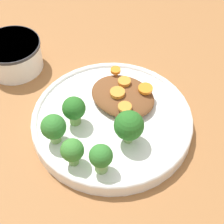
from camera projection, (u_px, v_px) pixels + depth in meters
ground_plane at (112, 126)px, 0.64m from camera, size 4.00×4.00×0.00m
plate at (112, 121)px, 0.63m from camera, size 0.27×0.27×0.03m
dip_bowl at (13, 54)px, 0.71m from camera, size 0.11×0.11×0.06m
stew_mound at (123, 96)px, 0.64m from camera, size 0.11×0.09×0.02m
broccoli_floret_0 at (54, 128)px, 0.57m from camera, size 0.04×0.04×0.05m
broccoli_floret_1 at (101, 158)px, 0.53m from camera, size 0.04×0.04×0.05m
broccoli_floret_2 at (129, 126)px, 0.57m from camera, size 0.05×0.05×0.06m
broccoli_floret_3 at (74, 109)px, 0.59m from camera, size 0.04×0.04×0.05m
broccoli_floret_4 at (72, 151)px, 0.54m from camera, size 0.04×0.04×0.05m
carrot_slice_0 at (117, 93)px, 0.63m from camera, size 0.03×0.03×0.01m
carrot_slice_1 at (125, 107)px, 0.61m from camera, size 0.02×0.02×0.00m
carrot_slice_2 at (124, 82)px, 0.64m from camera, size 0.02×0.02×0.01m
carrot_slice_3 at (145, 89)px, 0.63m from camera, size 0.03×0.03×0.01m
carrot_slice_4 at (116, 70)px, 0.66m from camera, size 0.02×0.02×0.01m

